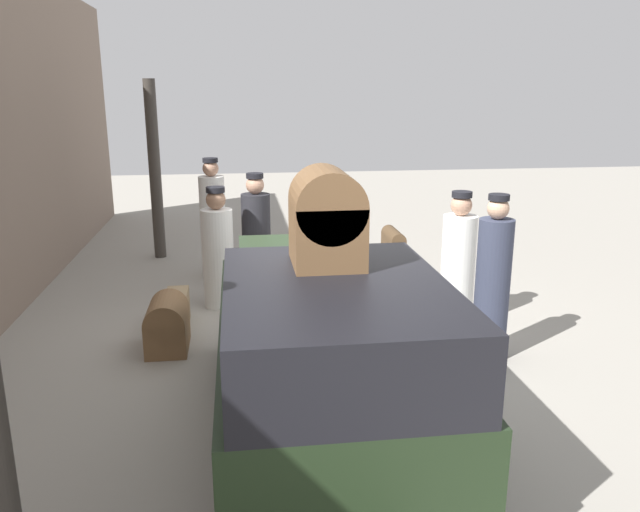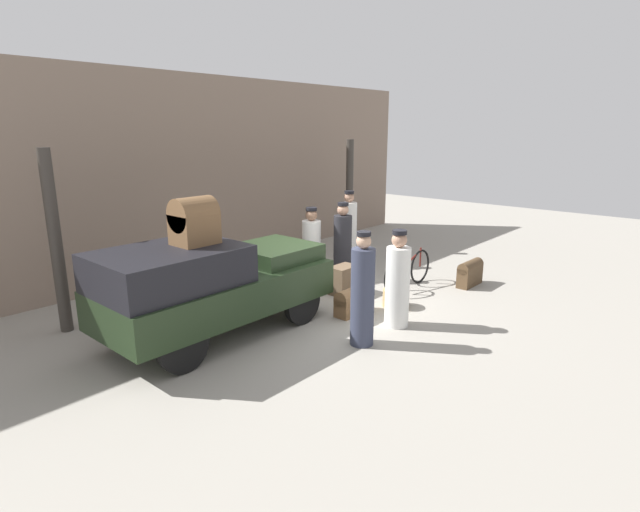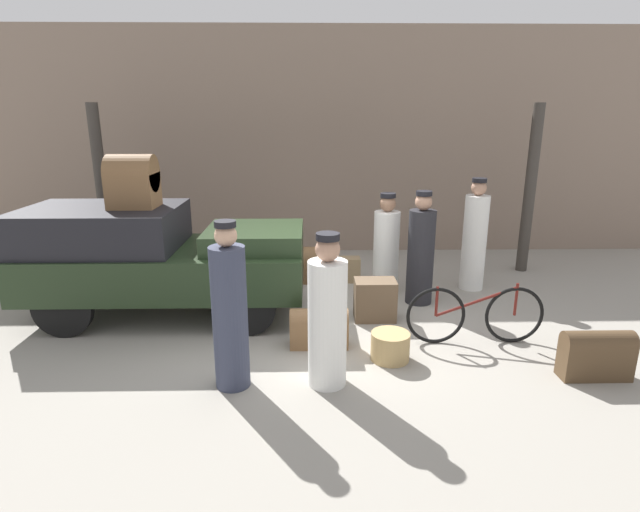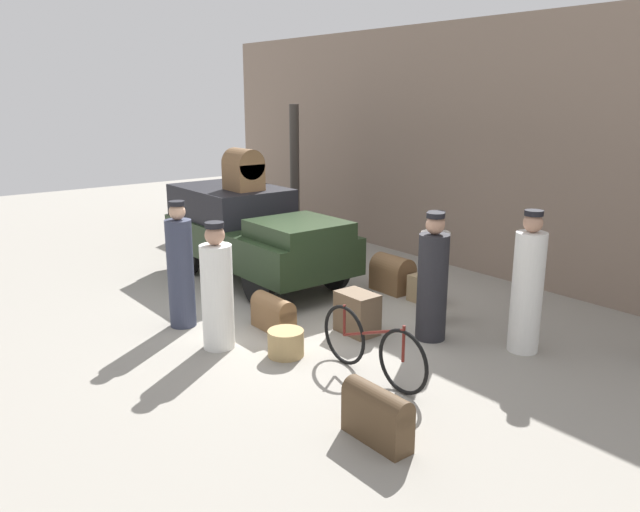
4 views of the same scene
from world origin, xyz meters
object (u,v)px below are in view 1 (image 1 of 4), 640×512
at_px(truck, 322,337).
at_px(trunk_wicker_pale, 178,308).
at_px(suitcase_small_leather, 309,289).
at_px(porter_with_bicycle, 257,240).
at_px(trunk_umber_medium, 393,244).
at_px(trunk_on_truck_roof, 327,218).
at_px(bicycle, 352,257).
at_px(suitcase_tan_flat, 386,309).
at_px(porter_standing_middle, 492,284).
at_px(conductor_in_dark_uniform, 458,265).
at_px(wicker_basket, 398,293).
at_px(porter_carrying_trunk, 218,254).
at_px(porter_lifting_near_truck, 213,223).
at_px(trunk_barrel_dark, 167,324).

distance_m(truck, trunk_wicker_pale, 3.21).
relative_size(truck, suitcase_small_leather, 6.63).
relative_size(porter_with_bicycle, suitcase_small_leather, 3.00).
xyz_separation_m(trunk_wicker_pale, trunk_umber_medium, (2.52, -3.39, 0.08)).
bearing_deg(trunk_wicker_pale, trunk_on_truck_roof, -154.60).
bearing_deg(bicycle, trunk_wicker_pale, 120.61).
bearing_deg(suitcase_tan_flat, porter_standing_middle, -135.72).
bearing_deg(conductor_in_dark_uniform, truck, 139.63).
bearing_deg(truck, wicker_basket, -25.29).
height_order(bicycle, conductor_in_dark_uniform, conductor_in_dark_uniform).
height_order(conductor_in_dark_uniform, suitcase_small_leather, conductor_in_dark_uniform).
bearing_deg(porter_standing_middle, trunk_on_truck_roof, 127.90).
distance_m(porter_carrying_trunk, trunk_wicker_pale, 0.96).
bearing_deg(trunk_on_truck_roof, truck, 0.00).
height_order(bicycle, porter_with_bicycle, porter_with_bicycle).
relative_size(porter_carrying_trunk, trunk_umber_medium, 2.15).
height_order(truck, suitcase_tan_flat, truck).
relative_size(truck, trunk_on_truck_roof, 5.32).
bearing_deg(wicker_basket, trunk_wicker_pale, 96.57).
relative_size(truck, wicker_basket, 8.33).
relative_size(bicycle, trunk_umber_medium, 2.31).
xyz_separation_m(wicker_basket, suitcase_tan_flat, (-0.84, 0.37, 0.09)).
height_order(wicker_basket, trunk_umber_medium, trunk_umber_medium).
relative_size(trunk_umber_medium, trunk_on_truck_roof, 1.05).
height_order(trunk_wicker_pale, suitcase_tan_flat, suitcase_tan_flat).
bearing_deg(trunk_on_truck_roof, bicycle, -13.15).
height_order(porter_lifting_near_truck, conductor_in_dark_uniform, porter_lifting_near_truck).
relative_size(bicycle, wicker_basket, 3.79).
relative_size(truck, porter_standing_middle, 2.13).
xyz_separation_m(porter_carrying_trunk, trunk_on_truck_roof, (-3.64, -0.93, 1.20)).
bearing_deg(porter_with_bicycle, trunk_on_truck_roof, -174.39).
relative_size(porter_carrying_trunk, trunk_barrel_dark, 2.38).
height_order(porter_carrying_trunk, suitcase_tan_flat, porter_carrying_trunk).
distance_m(porter_with_bicycle, suitcase_small_leather, 1.12).
bearing_deg(suitcase_tan_flat, conductor_in_dark_uniform, -85.49).
distance_m(conductor_in_dark_uniform, trunk_wicker_pale, 3.51).
height_order(truck, conductor_in_dark_uniform, conductor_in_dark_uniform).
distance_m(suitcase_small_leather, trunk_wicker_pale, 1.71).
bearing_deg(trunk_umber_medium, wicker_basket, 167.69).
distance_m(truck, trunk_on_truck_roof, 1.07).
distance_m(porter_with_bicycle, trunk_barrel_dark, 2.18).
bearing_deg(suitcase_small_leather, porter_carrying_trunk, 74.87).
bearing_deg(porter_lifting_near_truck, trunk_on_truck_roof, -168.55).
distance_m(porter_with_bicycle, porter_standing_middle, 3.49).
height_order(porter_carrying_trunk, conductor_in_dark_uniform, conductor_in_dark_uniform).
relative_size(bicycle, suitcase_small_leather, 3.01).
distance_m(porter_standing_middle, trunk_wicker_pale, 3.80).
height_order(porter_carrying_trunk, trunk_wicker_pale, porter_carrying_trunk).
bearing_deg(porter_standing_middle, wicker_basket, 17.07).
bearing_deg(bicycle, suitcase_small_leather, 145.51).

